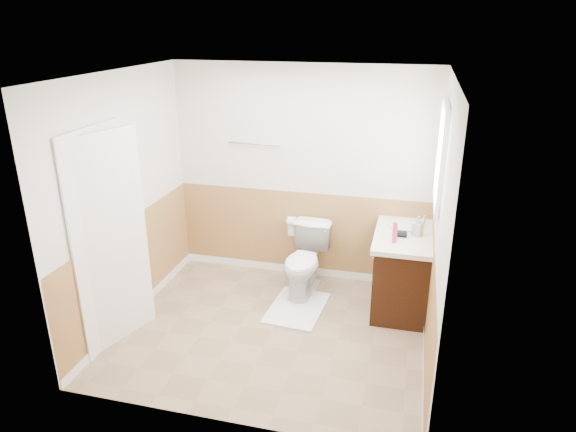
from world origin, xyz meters
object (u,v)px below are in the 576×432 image
(lotion_bottle, at_px, (395,232))
(soap_dispenser, at_px, (418,226))
(toilet, at_px, (305,261))
(bath_mat, at_px, (297,308))
(vanity_cabinet, at_px, (402,270))

(lotion_bottle, xyz_separation_m, soap_dispenser, (0.22, 0.25, -0.01))
(toilet, bearing_deg, soap_dispenser, 2.29)
(toilet, height_order, bath_mat, toilet)
(toilet, height_order, soap_dispenser, soap_dispenser)
(bath_mat, height_order, vanity_cabinet, vanity_cabinet)
(lotion_bottle, bearing_deg, vanity_cabinet, 72.58)
(bath_mat, bearing_deg, soap_dispenser, 15.86)
(toilet, relative_size, vanity_cabinet, 0.70)
(toilet, xyz_separation_m, vanity_cabinet, (1.07, 0.02, 0.01))
(bath_mat, height_order, lotion_bottle, lotion_bottle)
(bath_mat, distance_m, lotion_bottle, 1.36)
(vanity_cabinet, xyz_separation_m, lotion_bottle, (-0.10, -0.32, 0.56))
(vanity_cabinet, height_order, soap_dispenser, soap_dispenser)
(toilet, distance_m, bath_mat, 0.54)
(lotion_bottle, bearing_deg, soap_dispenser, 48.79)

